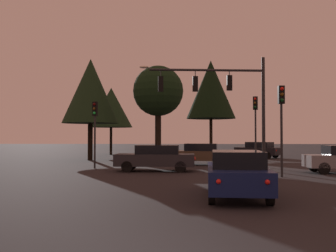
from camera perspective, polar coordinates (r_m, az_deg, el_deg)
name	(u,v)px	position (r m, az deg, el deg)	size (l,w,h in m)	color
ground_plane	(176,162)	(30.64, 1.13, -5.35)	(168.00, 168.00, 0.00)	black
traffic_signal_mast_arm	(223,92)	(23.20, 8.08, 4.93)	(7.45, 0.80, 6.73)	#232326
traffic_light_corner_left	(281,112)	(19.99, 16.38, 1.93)	(0.31, 0.36, 4.53)	#232326
traffic_light_corner_right	(255,117)	(26.89, 12.76, 1.29)	(0.36, 0.39, 4.74)	#232326
traffic_light_median	(95,121)	(25.01, -10.73, 0.73)	(0.34, 0.37, 4.23)	#232326
car_nearside_lane	(237,173)	(13.01, 10.08, -6.81)	(2.22, 4.77, 1.52)	#0F1947
car_crossing_left	(156,157)	(22.49, -1.83, -4.65)	(4.68, 2.01, 1.52)	#232328
car_far_lane	(258,150)	(37.92, 13.18, -3.40)	(4.44, 4.00, 1.52)	black
car_parked_lot	(203,154)	(27.86, 5.12, -4.08)	(4.45, 2.43, 1.52)	#473828
tree_behind_sign	(158,92)	(32.57, -1.47, 5.09)	(4.23, 4.23, 7.97)	black
tree_left_far	(111,108)	(44.34, -8.38, 2.71)	(4.85, 4.85, 7.60)	black
tree_center_horizon	(211,90)	(41.63, 6.33, 5.36)	(5.21, 5.21, 10.18)	black
tree_right_cluster	(91,91)	(34.21, -11.35, 5.06)	(4.85, 4.85, 8.77)	black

